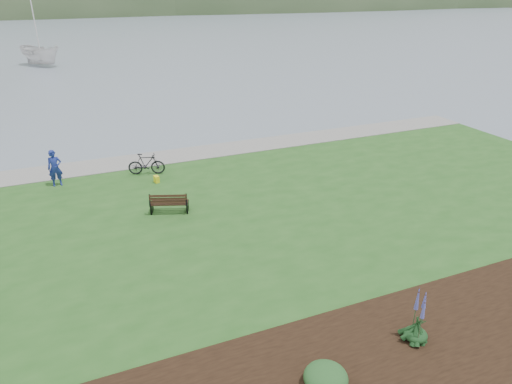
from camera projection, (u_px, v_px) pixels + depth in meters
ground at (262, 208)px, 19.89m from camera, size 600.00×600.00×0.00m
lawn at (282, 224)px, 18.13m from camera, size 34.00×20.00×0.40m
shoreline_path at (213, 151)px, 25.52m from camera, size 34.00×2.20×0.03m
garden_bed at (504, 321)px, 12.54m from camera, size 24.00×4.40×0.04m
far_hillside at (130, 12)px, 169.75m from camera, size 580.00×80.00×38.00m
park_bench at (169, 203)px, 18.37m from camera, size 1.61×1.08×0.93m
person at (54, 165)px, 20.73m from camera, size 0.76×0.54×2.00m
bicycle_b at (146, 164)px, 22.17m from camera, size 1.03×1.84×1.06m
sailboat at (43, 66)px, 55.29m from camera, size 15.57×15.61×29.19m
pannier at (156, 179)px, 21.39m from camera, size 0.25×0.33×0.32m
echium_4 at (418, 319)px, 11.61m from camera, size 0.62×0.62×1.76m
shrub_0 at (326, 378)px, 10.37m from camera, size 1.03×1.03×0.51m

